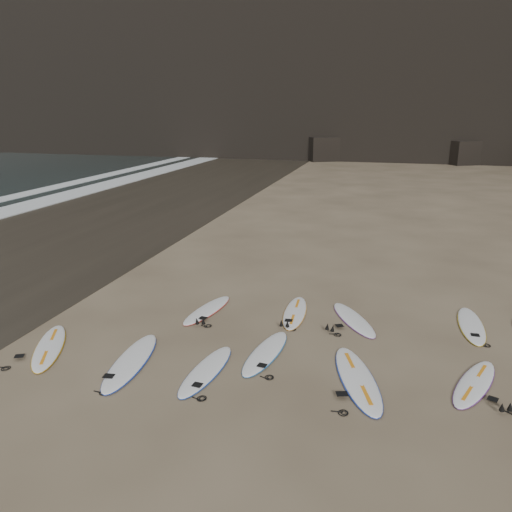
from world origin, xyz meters
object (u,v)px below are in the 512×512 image
at_px(surfboard_1, 206,370).
at_px(surfboard_7, 354,319).
at_px(surfboard_3, 357,378).
at_px(surfboard_6, 295,312).
at_px(surfboard_5, 207,310).
at_px(surfboard_8, 471,325).
at_px(surfboard_11, 49,347).
at_px(surfboard_4, 475,383).
at_px(surfboard_2, 266,352).
at_px(surfboard_0, 131,361).

distance_m(surfboard_1, surfboard_7, 4.51).
relative_size(surfboard_1, surfboard_3, 0.84).
distance_m(surfboard_3, surfboard_6, 3.63).
relative_size(surfboard_5, surfboard_8, 0.94).
height_order(surfboard_3, surfboard_11, surfboard_3).
height_order(surfboard_3, surfboard_8, surfboard_3).
bearing_deg(surfboard_6, surfboard_7, -5.89).
distance_m(surfboard_7, surfboard_8, 2.98).
height_order(surfboard_4, surfboard_6, surfboard_6).
bearing_deg(surfboard_2, surfboard_6, 92.57).
distance_m(surfboard_1, surfboard_6, 3.79).
height_order(surfboard_1, surfboard_7, same).
height_order(surfboard_3, surfboard_5, surfboard_3).
relative_size(surfboard_1, surfboard_11, 0.94).
xyz_separation_m(surfboard_3, surfboard_8, (2.63, 3.45, -0.01)).
height_order(surfboard_1, surfboard_5, surfboard_1).
bearing_deg(surfboard_7, surfboard_0, -169.84).
height_order(surfboard_2, surfboard_4, surfboard_2).
xyz_separation_m(surfboard_0, surfboard_2, (2.76, 1.18, -0.01)).
distance_m(surfboard_2, surfboard_7, 3.00).
distance_m(surfboard_1, surfboard_3, 3.17).
height_order(surfboard_4, surfboard_7, surfboard_7).
bearing_deg(surfboard_6, surfboard_5, -172.67).
relative_size(surfboard_0, surfboard_3, 0.98).
distance_m(surfboard_1, surfboard_2, 1.51).
bearing_deg(surfboard_11, surfboard_2, -14.41).
bearing_deg(surfboard_8, surfboard_3, -127.70).
xyz_separation_m(surfboard_7, surfboard_8, (2.95, 0.41, 0.00)).
distance_m(surfboard_0, surfboard_5, 3.25).
bearing_deg(surfboard_1, surfboard_2, 52.06).
height_order(surfboard_3, surfboard_4, surfboard_3).
distance_m(surfboard_0, surfboard_3, 4.90).
bearing_deg(surfboard_7, surfboard_6, 149.64).
bearing_deg(surfboard_7, surfboard_1, -156.77).
bearing_deg(surfboard_7, surfboard_3, -112.22).
xyz_separation_m(surfboard_2, surfboard_3, (2.10, -0.62, 0.01)).
distance_m(surfboard_3, surfboard_5, 5.02).
relative_size(surfboard_1, surfboard_6, 0.99).
bearing_deg(surfboard_2, surfboard_7, 60.79).
bearing_deg(surfboard_8, surfboard_5, -173.63).
distance_m(surfboard_0, surfboard_7, 5.80).
relative_size(surfboard_3, surfboard_4, 1.22).
xyz_separation_m(surfboard_6, surfboard_8, (4.53, 0.35, 0.00)).
bearing_deg(surfboard_0, surfboard_8, 21.12).
relative_size(surfboard_3, surfboard_11, 1.12).
bearing_deg(surfboard_5, surfboard_11, -121.78).
xyz_separation_m(surfboard_1, surfboard_4, (5.43, 0.93, -0.00)).
bearing_deg(surfboard_1, surfboard_3, 13.66).
distance_m(surfboard_6, surfboard_8, 4.54).
distance_m(surfboard_5, surfboard_7, 3.97).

